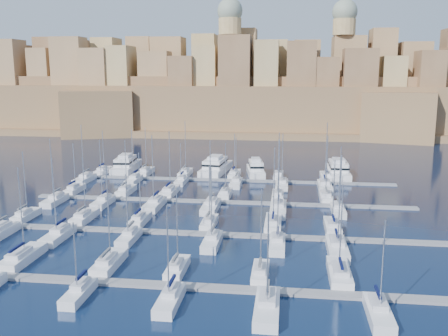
# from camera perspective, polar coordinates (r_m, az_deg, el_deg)

# --- Properties ---
(ground) EXTENTS (600.00, 600.00, 0.00)m
(ground) POSITION_cam_1_polar(r_m,az_deg,el_deg) (100.63, -1.23, -5.46)
(ground) COLOR black
(ground) RESTS_ON ground
(pontoon_near) EXTENTS (84.00, 2.00, 0.40)m
(pontoon_near) POSITION_cam_1_polar(r_m,az_deg,el_deg) (69.20, -5.57, -13.26)
(pontoon_near) COLOR slate
(pontoon_near) RESTS_ON ground
(pontoon_mid_near) EXTENTS (84.00, 2.00, 0.40)m
(pontoon_mid_near) POSITION_cam_1_polar(r_m,az_deg,el_deg) (89.28, -2.39, -7.51)
(pontoon_mid_near) COLOR slate
(pontoon_mid_near) RESTS_ON ground
(pontoon_mid_far) EXTENTS (84.00, 2.00, 0.40)m
(pontoon_mid_far) POSITION_cam_1_polar(r_m,az_deg,el_deg) (110.10, -0.45, -3.88)
(pontoon_mid_far) COLOR slate
(pontoon_mid_far) RESTS_ON ground
(pontoon_far) EXTENTS (84.00, 2.00, 0.40)m
(pontoon_far) POSITION_cam_1_polar(r_m,az_deg,el_deg) (131.31, 0.87, -1.42)
(pontoon_far) COLOR slate
(pontoon_far) RESTS_ON ground
(sailboat_1) EXTENTS (3.03, 10.09, 14.86)m
(sailboat_1) POSITION_cam_1_polar(r_m,az_deg,el_deg) (82.96, -22.03, -9.41)
(sailboat_1) COLOR white
(sailboat_1) RESTS_ON ground
(sailboat_2) EXTENTS (2.78, 9.27, 15.59)m
(sailboat_2) POSITION_cam_1_polar(r_m,az_deg,el_deg) (76.95, -13.00, -10.48)
(sailboat_2) COLOR white
(sailboat_2) RESTS_ON ground
(sailboat_3) EXTENTS (2.38, 7.94, 12.42)m
(sailboat_3) POSITION_cam_1_polar(r_m,az_deg,el_deg) (73.52, -5.38, -11.31)
(sailboat_3) COLOR white
(sailboat_3) RESTS_ON ground
(sailboat_4) EXTENTS (2.29, 7.63, 12.93)m
(sailboat_4) POSITION_cam_1_polar(r_m,az_deg,el_deg) (71.82, 4.17, -11.84)
(sailboat_4) COLOR white
(sailboat_4) RESTS_ON ground
(sailboat_5) EXTENTS (2.97, 9.91, 13.67)m
(sailboat_5) POSITION_cam_1_polar(r_m,az_deg,el_deg) (73.16, 13.05, -11.65)
(sailboat_5) COLOR white
(sailboat_5) RESTS_ON ground
(sailboat_8) EXTENTS (2.26, 7.52, 10.54)m
(sailboat_8) POSITION_cam_1_polar(r_m,az_deg,el_deg) (68.42, -16.24, -13.52)
(sailboat_8) COLOR white
(sailboat_8) RESTS_ON ground
(sailboat_9) EXTENTS (2.49, 8.31, 13.25)m
(sailboat_9) POSITION_cam_1_polar(r_m,az_deg,el_deg) (64.43, -6.20, -14.68)
(sailboat_9) COLOR white
(sailboat_9) RESTS_ON ground
(sailboat_10) EXTENTS (2.91, 9.71, 13.04)m
(sailboat_10) POSITION_cam_1_polar(r_m,az_deg,el_deg) (62.28, 4.94, -15.61)
(sailboat_10) COLOR white
(sailboat_10) RESTS_ON ground
(sailboat_11) EXTENTS (2.61, 8.69, 12.47)m
(sailboat_11) POSITION_cam_1_polar(r_m,az_deg,el_deg) (63.67, 17.26, -15.49)
(sailboat_11) COLOR white
(sailboat_11) RESTS_ON ground
(sailboat_12) EXTENTS (2.43, 8.09, 13.62)m
(sailboat_12) POSITION_cam_1_polar(r_m,az_deg,el_deg) (105.58, -21.69, -5.05)
(sailboat_12) COLOR white
(sailboat_12) RESTS_ON ground
(sailboat_13) EXTENTS (2.72, 9.07, 12.69)m
(sailboat_13) POSITION_cam_1_polar(r_m,az_deg,el_deg) (100.87, -15.66, -5.41)
(sailboat_13) COLOR white
(sailboat_13) RESTS_ON ground
(sailboat_14) EXTENTS (2.50, 8.34, 13.90)m
(sailboat_14) POSITION_cam_1_polar(r_m,az_deg,el_deg) (96.77, -9.58, -5.84)
(sailboat_14) COLOR white
(sailboat_14) RESTS_ON ground
(sailboat_15) EXTENTS (2.44, 8.13, 11.63)m
(sailboat_15) POSITION_cam_1_polar(r_m,az_deg,el_deg) (93.73, -1.70, -6.26)
(sailboat_15) COLOR white
(sailboat_15) RESTS_ON ground
(sailboat_16) EXTENTS (2.98, 9.94, 15.23)m
(sailboat_16) POSITION_cam_1_polar(r_m,az_deg,el_deg) (93.50, 5.64, -6.33)
(sailboat_16) COLOR white
(sailboat_16) RESTS_ON ground
(sailboat_17) EXTENTS (2.73, 9.11, 13.33)m
(sailboat_17) POSITION_cam_1_polar(r_m,az_deg,el_deg) (93.46, 12.30, -6.56)
(sailboat_17) COLOR white
(sailboat_17) RESTS_ON ground
(sailboat_19) EXTENTS (2.79, 9.30, 14.72)m
(sailboat_19) POSITION_cam_1_polar(r_m,az_deg,el_deg) (91.42, -18.41, -7.28)
(sailboat_19) COLOR white
(sailboat_19) RESTS_ON ground
(sailboat_20) EXTENTS (2.42, 8.07, 12.14)m
(sailboat_20) POSITION_cam_1_polar(r_m,az_deg,el_deg) (87.40, -10.80, -7.76)
(sailboat_20) COLOR white
(sailboat_20) RESTS_ON ground
(sailboat_21) EXTENTS (2.61, 8.69, 13.60)m
(sailboat_21) POSITION_cam_1_polar(r_m,az_deg,el_deg) (83.85, -1.38, -8.37)
(sailboat_21) COLOR white
(sailboat_21) RESTS_ON ground
(sailboat_22) EXTENTS (2.54, 8.45, 14.14)m
(sailboat_22) POSITION_cam_1_polar(r_m,az_deg,el_deg) (83.09, 6.11, -8.61)
(sailboat_22) COLOR white
(sailboat_22) RESTS_ON ground
(sailboat_23) EXTENTS (3.09, 10.28, 16.25)m
(sailboat_23) POSITION_cam_1_polar(r_m,az_deg,el_deg) (82.62, 12.80, -8.93)
(sailboat_23) COLOR white
(sailboat_23) RESTS_ON ground
(sailboat_24) EXTENTS (2.39, 7.96, 12.07)m
(sailboat_24) POSITION_cam_1_polar(r_m,az_deg,el_deg) (124.37, -16.70, -2.36)
(sailboat_24) COLOR white
(sailboat_24) RESTS_ON ground
(sailboat_25) EXTENTS (2.63, 8.77, 13.02)m
(sailboat_25) POSITION_cam_1_polar(r_m,az_deg,el_deg) (120.19, -11.14, -2.55)
(sailboat_25) COLOR white
(sailboat_25) RESTS_ON ground
(sailboat_26) EXTENTS (2.94, 9.80, 15.23)m
(sailboat_26) POSITION_cam_1_polar(r_m,az_deg,el_deg) (117.80, -6.23, -2.67)
(sailboat_26) COLOR white
(sailboat_26) RESTS_ON ground
(sailboat_27) EXTENTS (2.59, 8.63, 12.77)m
(sailboat_27) POSITION_cam_1_polar(r_m,az_deg,el_deg) (114.90, 0.14, -2.97)
(sailboat_27) COLOR white
(sailboat_27) RESTS_ON ground
(sailboat_28) EXTENTS (2.55, 8.50, 13.86)m
(sailboat_28) POSITION_cam_1_polar(r_m,az_deg,el_deg) (113.99, 6.16, -3.15)
(sailboat_28) COLOR white
(sailboat_28) RESTS_ON ground
(sailboat_29) EXTENTS (2.75, 9.15, 14.71)m
(sailboat_29) POSITION_cam_1_polar(r_m,az_deg,el_deg) (114.61, 11.55, -3.23)
(sailboat_29) COLOR white
(sailboat_29) RESTS_ON ground
(sailboat_30) EXTENTS (2.69, 8.97, 14.64)m
(sailboat_30) POSITION_cam_1_polar(r_m,az_deg,el_deg) (115.37, -18.75, -3.51)
(sailboat_30) COLOR white
(sailboat_30) RESTS_ON ground
(sailboat_31) EXTENTS (2.63, 8.77, 14.61)m
(sailboat_31) POSITION_cam_1_polar(r_m,az_deg,el_deg) (111.11, -13.63, -3.77)
(sailboat_31) COLOR white
(sailboat_31) RESTS_ON ground
(sailboat_32) EXTENTS (2.99, 9.97, 15.89)m
(sailboat_32) POSITION_cam_1_polar(r_m,az_deg,el_deg) (107.01, -7.95, -4.12)
(sailboat_32) COLOR white
(sailboat_32) RESTS_ON ground
(sailboat_33) EXTENTS (3.07, 10.22, 15.03)m
(sailboat_33) POSITION_cam_1_polar(r_m,az_deg,el_deg) (104.40, -1.51, -4.41)
(sailboat_33) COLOR white
(sailboat_33) RESTS_ON ground
(sailboat_34) EXTENTS (3.23, 10.78, 15.53)m
(sailboat_34) POSITION_cam_1_polar(r_m,az_deg,el_deg) (102.96, 6.21, -4.69)
(sailboat_34) COLOR white
(sailboat_34) RESTS_ON ground
(sailboat_35) EXTENTS (2.61, 8.70, 14.20)m
(sailboat_35) POSITION_cam_1_polar(r_m,az_deg,el_deg) (104.46, 12.91, -4.70)
(sailboat_35) COLOR white
(sailboat_35) RESTS_ON ground
(sailboat_36) EXTENTS (2.63, 8.77, 12.37)m
(sailboat_36) POSITION_cam_1_polar(r_m,az_deg,el_deg) (145.07, -13.62, -0.32)
(sailboat_36) COLOR white
(sailboat_36) RESTS_ON ground
(sailboat_37) EXTENTS (2.77, 9.23, 13.51)m
(sailboat_37) POSITION_cam_1_polar(r_m,az_deg,el_deg) (141.36, -8.93, -0.43)
(sailboat_37) COLOR white
(sailboat_37) RESTS_ON ground
(sailboat_38) EXTENTS (2.70, 8.99, 15.33)m
(sailboat_38) POSITION_cam_1_polar(r_m,az_deg,el_deg) (138.52, -4.44, -0.55)
(sailboat_38) COLOR white
(sailboat_38) RESTS_ON ground
(sailboat_39) EXTENTS (2.74, 9.13, 12.12)m
(sailboat_39) POSITION_cam_1_polar(r_m,az_deg,el_deg) (136.47, 1.18, -0.71)
(sailboat_39) COLOR white
(sailboat_39) RESTS_ON ground
(sailboat_40) EXTENTS (2.60, 8.66, 12.72)m
(sailboat_40) POSITION_cam_1_polar(r_m,az_deg,el_deg) (135.51, 6.23, -0.86)
(sailboat_40) COLOR white
(sailboat_40) RESTS_ON ground
(sailboat_41) EXTENTS (2.76, 9.22, 13.63)m
(sailboat_41) POSITION_cam_1_polar(r_m,az_deg,el_deg) (136.13, 11.54, -0.96)
(sailboat_41) COLOR white
(sailboat_41) RESTS_ON ground
(sailboat_42) EXTENTS (2.91, 9.69, 15.30)m
(sailboat_42) POSITION_cam_1_polar(r_m,az_deg,el_deg) (135.42, -15.62, -1.21)
(sailboat_42) COLOR white
(sailboat_42) RESTS_ON ground
(sailboat_43) EXTENTS (2.55, 8.49, 14.24)m
(sailboat_43) POSITION_cam_1_polar(r_m,az_deg,el_deg) (131.44, -10.26, -1.34)
(sailboat_43) COLOR white
(sailboat_43) RESTS_ON ground
(sailboat_44) EXTENTS (2.30, 7.65, 10.88)m
(sailboat_44) POSITION_cam_1_polar(r_m,az_deg,el_deg) (128.65, -4.90, -1.49)
(sailboat_44) COLOR white
(sailboat_44) RESTS_ON ground
(sailboat_45) EXTENTS (2.64, 8.79, 12.80)m
(sailboat_45) POSITION_cam_1_polar(r_m,az_deg,el_deg) (125.88, 1.39, -1.72)
(sailboat_45) COLOR white
(sailboat_45) RESTS_ON ground
(sailboat_46) EXTENTS (2.99, 9.98, 13.99)m
(sailboat_46) POSITION_cam_1_polar(r_m,az_deg,el_deg) (124.66, 6.63, -1.91)
(sailboat_46) COLOR white
(sailboat_46) RESTS_ON ground
(sailboat_47) EXTENTS (3.20, 10.67, 16.71)m
(sailboat_47) POSITION_cam_1_polar(r_m,az_deg,el_deg) (124.65, 11.44, -2.05)
(sailboat_47) COLOR white
(sailboat_47) RESTS_ON ground
(motor_yacht_a) EXTENTS (6.52, 17.80, 5.25)m
(motor_yacht_a) POSITION_cam_1_polar(r_m,az_deg,el_deg) (147.40, -11.13, 0.36)
(motor_yacht_a) COLOR white
(motor_yacht_a) RESTS_ON ground
(motor_yacht_b) EXTENTS (7.51, 19.68, 5.25)m
(motor_yacht_b) POSITION_cam_1_polar(r_m,az_deg,el_deg) (142.16, -0.96, 0.18)
(motor_yacht_b) COLOR white
(motor_yacht_b) RESTS_ON ground
(motor_yacht_c) EXTENTS (6.24, 14.45, 5.25)m
(motor_yacht_c) POSITION_cam_1_polar(r_m,az_deg,el_deg) (138.50, 3.64, -0.13)
(motor_yacht_c) COLOR white
(motor_yacht_c) RESTS_ON ground
(motor_yacht_d) EXTENTS (5.65, 18.41, 5.25)m
(motor_yacht_d) POSITION_cam_1_polar(r_m,az_deg,el_deg) (140.96, 12.89, -0.20)
(motor_yacht_d) COLOR white
(motor_yacht_d) RESTS_ON ground
(fortified_city) EXTENTS (460.00, 108.95, 59.52)m
(fortified_city) POSITION_cam_1_polar(r_m,az_deg,el_deg) (251.43, 4.08, 7.91)
(fortified_city) COLOR brown
(fortified_city) RESTS_ON ground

